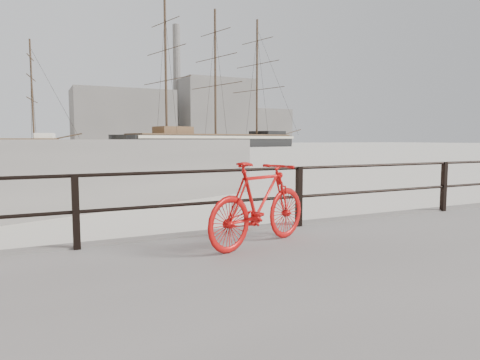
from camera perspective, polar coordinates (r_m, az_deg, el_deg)
name	(u,v)px	position (r m, az deg, el deg)	size (l,w,h in m)	color
ground	(436,226)	(9.81, 24.64, -5.65)	(400.00, 400.00, 0.00)	white
guardrail	(444,187)	(9.60, 25.53, -0.80)	(28.00, 0.10, 1.00)	black
bicycle	(260,203)	(5.85, 2.65, -3.14)	(1.92, 0.29, 1.16)	red
barque_black	(216,147)	(99.43, -3.26, 4.38)	(57.11, 18.69, 32.52)	black
industrial_west	(123,118)	(148.83, -15.33, 8.01)	(32.00, 18.00, 18.00)	gray
industrial_mid	(215,112)	(163.82, -3.42, 8.99)	(26.00, 20.00, 24.00)	gray
industrial_east	(261,127)	(178.04, 2.88, 7.10)	(20.00, 16.00, 14.00)	gray
smokestack	(177,85)	(164.99, -8.40, 12.41)	(2.80, 2.80, 44.00)	gray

